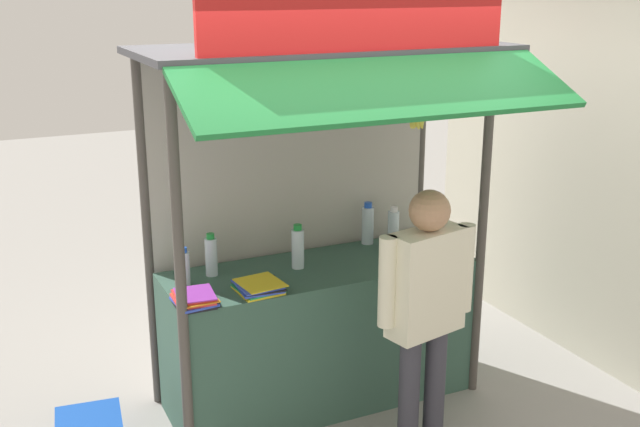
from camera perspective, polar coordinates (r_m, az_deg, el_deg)
name	(u,v)px	position (r m, az deg, el deg)	size (l,w,h in m)	color
ground_plane	(320,396)	(5.23, 0.00, -13.38)	(20.00, 20.00, 0.00)	gray
stall_counter	(320,333)	(5.02, 0.00, -8.86)	(1.95, 0.67, 0.92)	#385B4C
stall_structure	(315,161)	(4.71, -0.38, 3.93)	(2.15, 1.48, 2.63)	#4C4742
water_bottle_rear_center	(393,228)	(5.20, 5.44, -1.04)	(0.08, 0.08, 0.27)	silver
water_bottle_mid_left	(184,268)	(4.57, -10.01, -4.02)	(0.07, 0.07, 0.24)	silver
water_bottle_front_right	(298,248)	(4.78, -1.65, -2.54)	(0.08, 0.08, 0.28)	silver
water_bottle_left	(211,256)	(4.71, -8.05, -3.12)	(0.07, 0.07, 0.27)	silver
water_bottle_front_left	(368,224)	(5.23, 3.55, -0.81)	(0.08, 0.08, 0.29)	silver
magazine_stack_far_left	(414,252)	(5.01, 6.94, -2.82)	(0.20, 0.26, 0.09)	orange
magazine_stack_back_left	(194,299)	(4.34, -9.30, -6.28)	(0.24, 0.27, 0.06)	black
magazine_stack_back_right	(259,287)	(4.47, -4.54, -5.43)	(0.27, 0.29, 0.05)	yellow
banana_bunch_rightmost	(260,113)	(3.96, -4.46, 7.41)	(0.08, 0.08, 0.23)	#332D23
banana_bunch_inner_right	(417,115)	(4.39, 7.18, 7.25)	(0.10, 0.10, 0.32)	#332D23
vendor_person	(426,300)	(4.32, 7.83, -6.34)	(0.60, 0.28, 1.57)	#383842
neighbour_wall	(550,148)	(6.05, 16.68, 4.65)	(0.20, 2.40, 2.86)	beige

